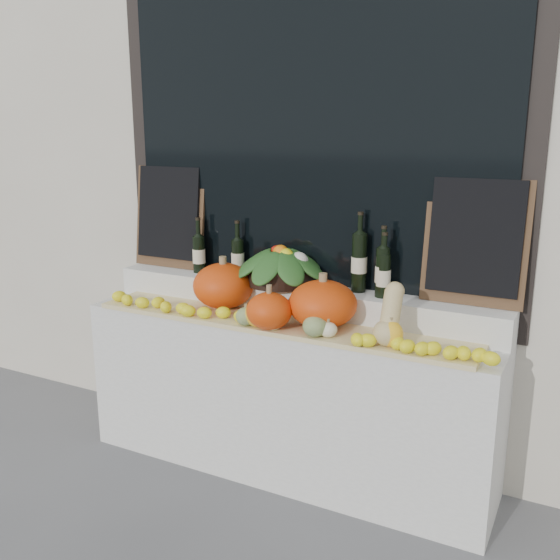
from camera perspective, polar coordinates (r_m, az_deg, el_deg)
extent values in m
cube|color=beige|center=(3.89, 5.74, 19.03)|extent=(7.00, 0.90, 4.50)
cube|color=black|center=(3.46, 2.74, 13.91)|extent=(2.40, 0.04, 2.10)
cube|color=black|center=(3.44, 2.53, 13.91)|extent=(2.20, 0.02, 2.00)
cube|color=silver|center=(3.54, 0.57, -10.48)|extent=(2.30, 0.55, 0.88)
cube|color=silver|center=(3.48, 1.70, -1.75)|extent=(2.30, 0.25, 0.16)
cube|color=tan|center=(3.27, -0.40, -4.06)|extent=(2.10, 0.32, 0.02)
ellipsoid|color=#DA430B|center=(3.50, -5.20, -0.52)|extent=(0.41, 0.41, 0.25)
ellipsoid|color=#DA430B|center=(3.16, 3.92, -2.20)|extent=(0.41, 0.41, 0.24)
ellipsoid|color=#DA430B|center=(3.13, -0.99, -2.83)|extent=(0.26, 0.26, 0.19)
ellipsoid|color=tan|center=(2.95, 9.79, -4.78)|extent=(0.14, 0.14, 0.12)
cylinder|color=tan|center=(2.96, 10.18, -2.48)|extent=(0.09, 0.14, 0.18)
sphere|color=tan|center=(2.98, 10.47, -1.00)|extent=(0.09, 0.09, 0.09)
ellipsoid|color=#2F5B1B|center=(3.03, 3.22, -4.24)|extent=(0.12, 0.12, 0.10)
cylinder|color=olive|center=(3.02, 3.24, -3.09)|extent=(0.02, 0.02, 0.02)
ellipsoid|color=#2F5B1B|center=(3.20, -3.12, -3.34)|extent=(0.11, 0.11, 0.10)
cylinder|color=olive|center=(3.18, -3.14, -2.32)|extent=(0.02, 0.02, 0.02)
ellipsoid|color=#EDE6BE|center=(3.13, -0.65, -3.95)|extent=(0.09, 0.09, 0.07)
cylinder|color=olive|center=(3.12, -0.65, -3.12)|extent=(0.02, 0.02, 0.02)
ellipsoid|color=yellow|center=(3.17, -2.07, -3.08)|extent=(0.13, 0.13, 0.14)
cylinder|color=olive|center=(3.14, -2.08, -1.65)|extent=(0.02, 0.02, 0.02)
ellipsoid|color=#EDE6BE|center=(3.04, 4.42, -4.54)|extent=(0.09, 0.09, 0.08)
cylinder|color=olive|center=(3.02, 4.44, -3.66)|extent=(0.02, 0.02, 0.02)
ellipsoid|color=yellow|center=(2.94, 10.08, -4.86)|extent=(0.12, 0.12, 0.12)
cylinder|color=olive|center=(2.92, 10.14, -3.51)|extent=(0.02, 0.02, 0.02)
cylinder|color=black|center=(3.48, 0.07, 0.47)|extent=(0.38, 0.38, 0.10)
cylinder|color=black|center=(3.77, -7.42, 2.34)|extent=(0.07, 0.07, 0.22)
cylinder|color=black|center=(3.74, -7.50, 4.72)|extent=(0.03, 0.03, 0.10)
cylinder|color=beige|center=(3.78, -7.42, 2.19)|extent=(0.08, 0.08, 0.08)
cylinder|color=black|center=(3.74, -7.53, 5.57)|extent=(0.03, 0.03, 0.02)
cylinder|color=black|center=(3.65, -3.88, 2.00)|extent=(0.07, 0.07, 0.22)
cylinder|color=black|center=(3.62, -3.92, 4.44)|extent=(0.03, 0.03, 0.10)
cylinder|color=beige|center=(3.65, -3.88, 1.85)|extent=(0.08, 0.08, 0.08)
cylinder|color=black|center=(3.61, -3.94, 5.32)|extent=(0.03, 0.03, 0.02)
cylinder|color=black|center=(3.32, 7.25, 1.58)|extent=(0.08, 0.08, 0.31)
cylinder|color=black|center=(3.29, 7.36, 5.09)|extent=(0.03, 0.03, 0.10)
cylinder|color=beige|center=(3.33, 7.24, 1.41)|extent=(0.08, 0.08, 0.08)
cylinder|color=black|center=(3.28, 7.39, 6.06)|extent=(0.03, 0.03, 0.02)
cylinder|color=black|center=(3.24, 9.34, 0.68)|extent=(0.07, 0.07, 0.26)
cylinder|color=black|center=(3.21, 9.47, 3.79)|extent=(0.03, 0.03, 0.10)
cylinder|color=beige|center=(3.25, 9.34, 0.51)|extent=(0.08, 0.08, 0.08)
cylinder|color=black|center=(3.20, 9.51, 4.78)|extent=(0.03, 0.03, 0.02)
cylinder|color=black|center=(3.24, 9.43, 0.39)|extent=(0.07, 0.07, 0.23)
cylinder|color=black|center=(3.21, 9.54, 3.21)|extent=(0.03, 0.03, 0.10)
cylinder|color=beige|center=(3.24, 9.42, 0.21)|extent=(0.08, 0.08, 0.08)
cylinder|color=black|center=(3.20, 9.58, 4.20)|extent=(0.03, 0.03, 0.02)
cube|color=#4C331E|center=(3.93, -10.02, 5.67)|extent=(0.50, 0.09, 0.62)
cube|color=black|center=(3.92, -10.18, 6.07)|extent=(0.44, 0.09, 0.56)
cube|color=#4C331E|center=(3.19, 17.43, 3.28)|extent=(0.50, 0.09, 0.62)
cube|color=black|center=(3.17, 17.42, 3.77)|extent=(0.44, 0.09, 0.56)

